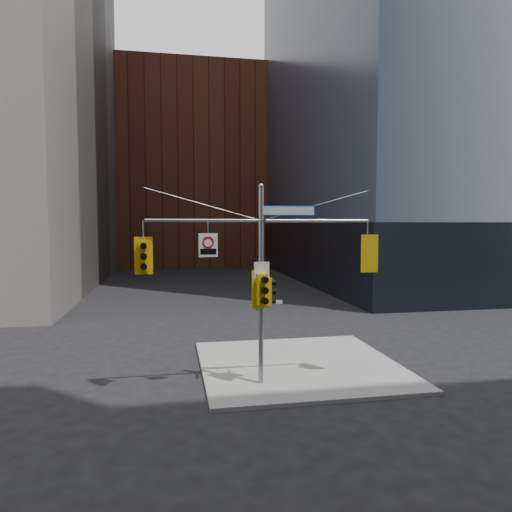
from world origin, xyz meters
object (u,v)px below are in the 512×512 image
object	(u,v)px
street_sign_blade	(288,211)
traffic_light_pole_front	(262,290)
traffic_light_east_arm	(367,253)
traffic_light_pole_side	(270,292)
regulatory_sign_arm	(208,244)
signal_assembly	(261,265)
traffic_light_west_arm	(144,256)

from	to	relation	value
street_sign_blade	traffic_light_pole_front	bearing A→B (deg)	-160.45
traffic_light_east_arm	traffic_light_pole_side	bearing A→B (deg)	-1.97
regulatory_sign_arm	street_sign_blade	bearing A→B (deg)	-5.02
signal_assembly	traffic_light_pole_side	xyz separation A→B (m)	(0.32, -0.00, -0.96)
signal_assembly	street_sign_blade	size ratio (longest dim) A/B	4.05
regulatory_sign_arm	traffic_light_pole_side	bearing A→B (deg)	-4.98
traffic_light_west_arm	street_sign_blade	distance (m)	5.26
traffic_light_east_arm	regulatory_sign_arm	size ratio (longest dim) A/B	1.68
traffic_light_pole_front	regulatory_sign_arm	world-z (taller)	regulatory_sign_arm
street_sign_blade	regulatory_sign_arm	size ratio (longest dim) A/B	2.39
traffic_light_east_arm	traffic_light_west_arm	bearing A→B (deg)	-2.07
traffic_light_pole_side	traffic_light_pole_front	bearing A→B (deg)	140.24
traffic_light_east_arm	regulatory_sign_arm	xyz separation A→B (m)	(-5.88, -0.02, 0.38)
traffic_light_pole_front	regulatory_sign_arm	xyz separation A→B (m)	(-1.87, 0.25, 1.59)
traffic_light_pole_side	regulatory_sign_arm	xyz separation A→B (m)	(-2.19, -0.02, 1.72)
traffic_light_pole_side	traffic_light_west_arm	bearing A→B (deg)	100.49
traffic_light_west_arm	traffic_light_east_arm	distance (m)	8.06
traffic_light_west_arm	street_sign_blade	xyz separation A→B (m)	(5.03, -0.01, 1.55)
signal_assembly	regulatory_sign_arm	distance (m)	2.02
street_sign_blade	regulatory_sign_arm	world-z (taller)	street_sign_blade
street_sign_blade	regulatory_sign_arm	xyz separation A→B (m)	(-2.85, -0.02, -1.17)
traffic_light_west_arm	street_sign_blade	world-z (taller)	street_sign_blade
signal_assembly	street_sign_blade	bearing A→B (deg)	0.21
traffic_light_west_arm	traffic_light_east_arm	xyz separation A→B (m)	(8.06, -0.01, 0.00)
traffic_light_pole_side	street_sign_blade	xyz separation A→B (m)	(0.66, 0.00, 2.89)
signal_assembly	traffic_light_pole_side	bearing A→B (deg)	-0.11
traffic_light_west_arm	regulatory_sign_arm	size ratio (longest dim) A/B	1.56
traffic_light_pole_front	regulatory_sign_arm	bearing A→B (deg)	161.27
signal_assembly	traffic_light_west_arm	world-z (taller)	signal_assembly
traffic_light_pole_side	street_sign_blade	distance (m)	2.97
signal_assembly	street_sign_blade	world-z (taller)	signal_assembly
traffic_light_west_arm	signal_assembly	bearing A→B (deg)	-3.37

